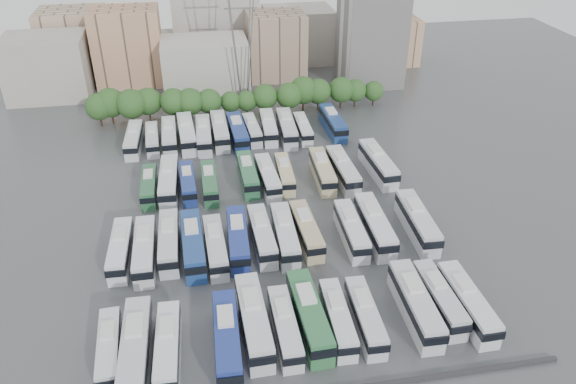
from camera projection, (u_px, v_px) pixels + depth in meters
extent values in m
plane|color=#424447|center=(267.00, 223.00, 86.85)|extent=(220.00, 220.00, 0.00)
cylinder|color=black|center=(101.00, 121.00, 117.29)|extent=(0.36, 0.36, 2.33)
sphere|color=#234C1E|center=(99.00, 107.00, 115.66)|extent=(5.58, 5.58, 5.58)
cylinder|color=black|center=(113.00, 118.00, 118.20)|extent=(0.36, 0.36, 2.55)
sphere|color=#234C1E|center=(110.00, 103.00, 116.42)|extent=(6.12, 6.12, 6.12)
cylinder|color=black|center=(134.00, 119.00, 117.59)|extent=(0.36, 0.36, 2.57)
sphere|color=#234C1E|center=(131.00, 104.00, 115.79)|extent=(6.16, 6.16, 6.16)
cylinder|color=black|center=(150.00, 116.00, 119.47)|extent=(0.36, 0.36, 2.39)
sphere|color=#234C1E|center=(148.00, 101.00, 117.80)|extent=(5.75, 5.75, 5.75)
cylinder|color=black|center=(175.00, 116.00, 119.42)|extent=(0.36, 0.36, 2.37)
sphere|color=#234C1E|center=(173.00, 102.00, 117.75)|extent=(5.69, 5.69, 5.69)
cylinder|color=black|center=(192.00, 116.00, 119.52)|extent=(0.36, 0.36, 2.37)
sphere|color=#234C1E|center=(190.00, 102.00, 117.86)|extent=(5.68, 5.68, 5.68)
cylinder|color=black|center=(210.00, 114.00, 120.40)|extent=(0.36, 0.36, 2.20)
sphere|color=#234C1E|center=(209.00, 101.00, 118.86)|extent=(5.28, 5.28, 5.28)
cylinder|color=black|center=(231.00, 112.00, 121.68)|extent=(0.36, 0.36, 1.85)
sphere|color=#234C1E|center=(231.00, 102.00, 120.39)|extent=(4.43, 4.43, 4.43)
cylinder|color=black|center=(247.00, 112.00, 121.96)|extent=(0.36, 0.36, 1.86)
sphere|color=#234C1E|center=(247.00, 101.00, 120.65)|extent=(4.46, 4.46, 4.46)
cylinder|color=black|center=(265.00, 110.00, 122.31)|extent=(0.36, 0.36, 2.27)
sphere|color=#234C1E|center=(265.00, 97.00, 120.73)|extent=(5.44, 5.44, 5.44)
cylinder|color=black|center=(289.00, 109.00, 122.59)|extent=(0.36, 0.36, 2.33)
sphere|color=#234C1E|center=(289.00, 96.00, 120.96)|extent=(5.60, 5.60, 5.60)
cylinder|color=black|center=(303.00, 105.00, 124.46)|extent=(0.36, 0.36, 2.53)
sphere|color=#234C1E|center=(303.00, 90.00, 122.69)|extent=(6.07, 6.07, 6.07)
cylinder|color=black|center=(318.00, 105.00, 124.76)|extent=(0.36, 0.36, 2.33)
sphere|color=#234C1E|center=(318.00, 91.00, 123.13)|extent=(5.59, 5.59, 5.59)
cylinder|color=black|center=(341.00, 103.00, 125.61)|extent=(0.36, 0.36, 2.33)
sphere|color=#234C1E|center=(341.00, 90.00, 123.98)|extent=(5.58, 5.58, 5.58)
cylinder|color=black|center=(354.00, 102.00, 126.39)|extent=(0.36, 0.36, 2.06)
sphere|color=#234C1E|center=(355.00, 90.00, 124.94)|extent=(4.95, 4.95, 4.95)
cylinder|color=black|center=(373.00, 102.00, 127.02)|extent=(0.36, 0.36, 1.85)
sphere|color=#234C1E|center=(374.00, 91.00, 125.72)|extent=(4.45, 4.45, 4.45)
cube|color=#9E998E|center=(47.00, 67.00, 129.15)|extent=(18.00, 14.00, 14.00)
cube|color=tan|center=(128.00, 47.00, 135.90)|extent=(16.00, 12.00, 18.00)
cube|color=#ADA89E|center=(205.00, 65.00, 133.43)|extent=(20.00, 14.00, 12.00)
cube|color=gray|center=(276.00, 45.00, 140.17)|extent=(14.00, 12.00, 16.00)
cube|color=gray|center=(215.00, 25.00, 148.82)|extent=(22.00, 16.00, 20.00)
cube|color=tan|center=(75.00, 42.00, 142.73)|extent=(16.00, 14.00, 16.00)
cube|color=#A39E93|center=(298.00, 35.00, 152.02)|extent=(18.00, 14.00, 14.00)
cube|color=tan|center=(390.00, 40.00, 151.10)|extent=(14.00, 12.00, 12.00)
cube|color=gray|center=(172.00, 53.00, 144.53)|extent=(12.00, 10.00, 10.00)
cube|color=silver|center=(372.00, 30.00, 134.18)|extent=(14.00, 14.00, 26.00)
cylinder|color=slate|center=(233.00, 31.00, 118.54)|extent=(2.90, 2.91, 33.83)
cylinder|color=slate|center=(231.00, 26.00, 121.91)|extent=(2.90, 2.91, 33.83)
cylinder|color=slate|center=(252.00, 30.00, 119.14)|extent=(2.90, 2.91, 33.83)
cylinder|color=slate|center=(249.00, 25.00, 122.52)|extent=(2.90, 2.91, 33.83)
cube|color=slate|center=(240.00, 8.00, 118.42)|extent=(7.00, 0.30, 0.30)
cube|color=silver|center=(110.00, 350.00, 62.59)|extent=(2.75, 10.76, 3.02)
cube|color=black|center=(109.00, 347.00, 62.18)|extent=(2.87, 10.92, 0.89)
cube|color=silver|center=(108.00, 330.00, 62.82)|extent=(1.64, 2.91, 0.39)
cube|color=silver|center=(136.00, 350.00, 62.09)|extent=(3.12, 13.39, 3.78)
cube|color=black|center=(135.00, 346.00, 61.57)|extent=(3.26, 13.59, 1.11)
cube|color=silver|center=(135.00, 325.00, 62.39)|extent=(1.96, 3.59, 0.49)
cube|color=white|center=(168.00, 348.00, 62.61)|extent=(2.92, 11.84, 3.33)
cube|color=black|center=(167.00, 345.00, 62.16)|extent=(3.05, 12.02, 0.98)
cube|color=silver|center=(167.00, 326.00, 62.89)|extent=(1.78, 3.19, 0.43)
cube|color=navy|center=(227.00, 339.00, 63.54)|extent=(3.09, 12.85, 3.62)
cube|color=black|center=(227.00, 336.00, 63.04)|extent=(3.22, 13.05, 1.06)
cube|color=silver|center=(225.00, 316.00, 63.83)|extent=(1.91, 3.46, 0.47)
cube|color=silver|center=(254.00, 321.00, 65.87)|extent=(3.13, 13.38, 3.77)
cube|color=black|center=(254.00, 318.00, 65.36)|extent=(3.26, 13.59, 1.11)
cube|color=silver|center=(251.00, 298.00, 66.17)|extent=(1.97, 3.59, 0.49)
cube|color=silver|center=(285.00, 328.00, 65.40)|extent=(2.44, 11.36, 3.22)
cube|color=black|center=(285.00, 325.00, 64.97)|extent=(2.55, 11.53, 0.95)
cube|color=silver|center=(283.00, 308.00, 65.66)|extent=(1.61, 3.03, 0.42)
cube|color=#2F6F40|center=(309.00, 316.00, 66.63)|extent=(3.18, 13.25, 3.73)
cube|color=black|center=(310.00, 313.00, 66.12)|extent=(3.32, 13.45, 1.10)
cube|color=silver|center=(306.00, 294.00, 66.92)|extent=(1.97, 3.57, 0.48)
cube|color=silver|center=(338.00, 319.00, 66.61)|extent=(2.77, 11.30, 3.18)
cube|color=black|center=(338.00, 316.00, 66.18)|extent=(2.89, 11.47, 0.94)
cube|color=silver|center=(336.00, 300.00, 66.88)|extent=(1.69, 3.05, 0.41)
cube|color=silver|center=(365.00, 317.00, 66.88)|extent=(2.78, 11.44, 3.22)
cube|color=black|center=(366.00, 314.00, 66.44)|extent=(2.90, 11.61, 0.95)
cube|color=silver|center=(363.00, 298.00, 67.15)|extent=(1.71, 3.08, 0.42)
cube|color=silver|center=(415.00, 305.00, 68.32)|extent=(3.15, 13.20, 3.72)
cube|color=black|center=(416.00, 301.00, 67.81)|extent=(3.29, 13.40, 1.09)
cube|color=silver|center=(413.00, 283.00, 68.63)|extent=(1.96, 3.55, 0.48)
cube|color=silver|center=(439.00, 299.00, 69.48)|extent=(2.66, 11.81, 3.34)
cube|color=black|center=(440.00, 296.00, 69.03)|extent=(2.78, 11.99, 0.98)
cube|color=silver|center=(436.00, 280.00, 69.75)|extent=(1.71, 3.16, 0.43)
cube|color=silver|center=(467.00, 303.00, 68.70)|extent=(2.75, 12.47, 3.53)
cube|color=black|center=(469.00, 300.00, 68.22)|extent=(2.88, 12.66, 1.04)
cube|color=silver|center=(464.00, 283.00, 68.98)|extent=(1.79, 3.33, 0.46)
cube|color=white|center=(121.00, 250.00, 78.08)|extent=(2.86, 11.85, 3.34)
cube|color=black|center=(120.00, 247.00, 77.63)|extent=(2.98, 12.03, 0.98)
cube|color=silver|center=(120.00, 233.00, 78.36)|extent=(1.76, 3.19, 0.43)
cube|color=silver|center=(145.00, 251.00, 77.75)|extent=(2.70, 12.59, 3.56)
cube|color=black|center=(144.00, 248.00, 77.26)|extent=(2.82, 12.78, 1.05)
cube|color=silver|center=(143.00, 233.00, 78.04)|extent=(1.79, 3.36, 0.46)
cube|color=silver|center=(169.00, 243.00, 79.50)|extent=(2.73, 12.37, 3.50)
cube|color=black|center=(169.00, 239.00, 79.03)|extent=(2.86, 12.55, 1.03)
cube|color=silver|center=(168.00, 225.00, 79.78)|extent=(1.78, 3.31, 0.45)
cube|color=navy|center=(193.00, 245.00, 78.76)|extent=(3.14, 13.23, 3.73)
cube|color=black|center=(193.00, 242.00, 78.25)|extent=(3.28, 13.43, 1.10)
cube|color=silver|center=(191.00, 226.00, 79.05)|extent=(1.96, 3.56, 0.48)
cube|color=silver|center=(216.00, 247.00, 78.66)|extent=(2.86, 11.95, 3.37)
cube|color=black|center=(215.00, 244.00, 78.20)|extent=(2.99, 12.13, 0.99)
cube|color=silver|center=(214.00, 230.00, 78.92)|extent=(1.77, 3.22, 0.44)
cube|color=navy|center=(238.00, 239.00, 80.10)|extent=(3.19, 12.60, 3.54)
cube|color=black|center=(238.00, 236.00, 79.61)|extent=(3.32, 12.79, 1.04)
cube|color=silver|center=(237.00, 222.00, 80.39)|extent=(1.91, 3.40, 0.46)
cube|color=silver|center=(262.00, 236.00, 80.87)|extent=(2.88, 12.23, 3.45)
cube|color=black|center=(262.00, 233.00, 80.40)|extent=(3.01, 12.41, 1.01)
cube|color=silver|center=(260.00, 219.00, 81.14)|extent=(1.80, 3.29, 0.45)
cube|color=silver|center=(285.00, 236.00, 80.88)|extent=(3.03, 12.66, 3.57)
cube|color=black|center=(285.00, 232.00, 80.39)|extent=(3.16, 12.85, 1.05)
cube|color=silver|center=(283.00, 218.00, 81.17)|extent=(1.88, 3.41, 0.46)
cube|color=#C3B086|center=(306.00, 231.00, 82.04)|extent=(2.96, 12.08, 3.40)
cube|color=black|center=(307.00, 228.00, 81.57)|extent=(3.08, 12.26, 1.00)
cube|color=silver|center=(304.00, 214.00, 82.30)|extent=(1.81, 3.25, 0.44)
cube|color=silver|center=(351.00, 231.00, 82.02)|extent=(2.90, 12.23, 3.45)
cube|color=black|center=(352.00, 228.00, 81.55)|extent=(3.02, 12.41, 1.01)
cube|color=silver|center=(349.00, 214.00, 82.30)|extent=(1.81, 3.29, 0.45)
cube|color=silver|center=(375.00, 226.00, 82.74)|extent=(3.15, 13.37, 3.77)
cube|color=black|center=(375.00, 223.00, 82.23)|extent=(3.29, 13.57, 1.11)
cube|color=silver|center=(373.00, 208.00, 83.05)|extent=(1.97, 3.59, 0.49)
cube|color=silver|center=(417.00, 222.00, 83.60)|extent=(3.39, 13.35, 3.75)
cube|color=black|center=(418.00, 219.00, 83.09)|extent=(3.53, 13.55, 1.10)
cube|color=silver|center=(415.00, 205.00, 83.91)|extent=(2.03, 3.61, 0.49)
cube|color=#2A643C|center=(149.00, 187.00, 93.28)|extent=(2.34, 10.78, 3.05)
cube|color=black|center=(149.00, 184.00, 92.87)|extent=(2.44, 10.94, 0.90)
cube|color=silver|center=(148.00, 174.00, 93.53)|extent=(1.54, 2.88, 0.39)
cube|color=silver|center=(169.00, 182.00, 94.01)|extent=(3.25, 13.21, 3.72)
cube|color=black|center=(168.00, 179.00, 93.50)|extent=(3.39, 13.41, 1.09)
cube|color=silver|center=(168.00, 166.00, 94.31)|extent=(1.98, 3.56, 0.48)
cube|color=navy|center=(188.00, 183.00, 94.21)|extent=(2.69, 10.90, 3.07)
cube|color=black|center=(188.00, 181.00, 93.79)|extent=(2.80, 11.07, 0.90)
cube|color=silver|center=(186.00, 171.00, 94.45)|extent=(1.64, 2.94, 0.40)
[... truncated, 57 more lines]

